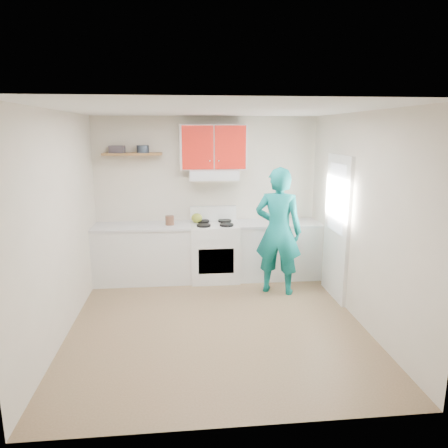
{
  "coord_description": "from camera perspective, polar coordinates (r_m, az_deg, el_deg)",
  "views": [
    {
      "loc": [
        -0.39,
        -4.78,
        2.37
      ],
      "look_at": [
        0.15,
        0.55,
        1.15
      ],
      "focal_mm": 32.9,
      "sensor_mm": 36.0,
      "label": 1
    }
  ],
  "objects": [
    {
      "name": "door",
      "position": [
        6.04,
        15.38,
        -0.5
      ],
      "size": [
        0.05,
        0.85,
        2.05
      ],
      "primitive_type": "cube",
      "color": "white",
      "rests_on": "floor"
    },
    {
      "name": "counter_left",
      "position": [
        6.69,
        -11.14,
        -4.09
      ],
      "size": [
        1.52,
        0.6,
        0.9
      ],
      "primitive_type": "cube",
      "color": "silver",
      "rests_on": "floor"
    },
    {
      "name": "upper_cabinets",
      "position": [
        6.54,
        -1.5,
        10.63
      ],
      "size": [
        1.02,
        0.33,
        0.7
      ],
      "primitive_type": "cube",
      "color": "red",
      "rests_on": "back_wall"
    },
    {
      "name": "counter_right",
      "position": [
        6.83,
        7.41,
        -3.6
      ],
      "size": [
        1.32,
        0.6,
        0.9
      ],
      "primitive_type": "cube",
      "color": "silver",
      "rests_on": "floor"
    },
    {
      "name": "kettle",
      "position": [
        6.62,
        -3.81,
        0.83
      ],
      "size": [
        0.23,
        0.23,
        0.15
      ],
      "primitive_type": "ellipsoid",
      "rotation": [
        0.0,
        0.0,
        0.33
      ],
      "color": "olive",
      "rests_on": "stove"
    },
    {
      "name": "shelf",
      "position": [
        6.58,
        -12.58,
        9.48
      ],
      "size": [
        0.9,
        0.3,
        0.04
      ],
      "primitive_type": "cube",
      "color": "brown",
      "rests_on": "back_wall"
    },
    {
      "name": "tin",
      "position": [
        6.55,
        -11.21,
        10.18
      ],
      "size": [
        0.2,
        0.2,
        0.12
      ],
      "primitive_type": "cylinder",
      "rotation": [
        0.0,
        0.0,
        0.05
      ],
      "color": "#333D4C",
      "rests_on": "shelf"
    },
    {
      "name": "left_wall",
      "position": [
        5.1,
        -21.71,
        -0.21
      ],
      "size": [
        0.04,
        3.8,
        2.6
      ],
      "primitive_type": "cube",
      "color": "beige",
      "rests_on": "floor"
    },
    {
      "name": "ceiling",
      "position": [
        4.8,
        -1.17,
        15.58
      ],
      "size": [
        3.6,
        3.8,
        0.04
      ],
      "primitive_type": "cube",
      "color": "white",
      "rests_on": "floor"
    },
    {
      "name": "crock",
      "position": [
        6.51,
        -7.55,
        0.41
      ],
      "size": [
        0.18,
        0.18,
        0.17
      ],
      "primitive_type": "cylinder",
      "rotation": [
        0.0,
        0.0,
        -0.43
      ],
      "color": "#533324",
      "rests_on": "counter_left"
    },
    {
      "name": "door_glass",
      "position": [
        5.95,
        15.37,
        3.48
      ],
      "size": [
        0.01,
        0.55,
        0.95
      ],
      "primitive_type": "cube",
      "color": "white",
      "rests_on": "door"
    },
    {
      "name": "right_wall",
      "position": [
        5.36,
        18.45,
        0.66
      ],
      "size": [
        0.04,
        3.8,
        2.6
      ],
      "primitive_type": "cube",
      "color": "beige",
      "rests_on": "floor"
    },
    {
      "name": "back_wall",
      "position": [
        6.77,
        -2.41,
        3.73
      ],
      "size": [
        3.6,
        0.04,
        2.6
      ],
      "primitive_type": "cube",
      "color": "beige",
      "rests_on": "floor"
    },
    {
      "name": "stove",
      "position": [
        6.65,
        -1.32,
        -3.86
      ],
      "size": [
        0.76,
        0.65,
        0.92
      ],
      "primitive_type": "cube",
      "color": "white",
      "rests_on": "floor"
    },
    {
      "name": "range_hood",
      "position": [
        6.51,
        -1.45,
        6.87
      ],
      "size": [
        0.76,
        0.44,
        0.15
      ],
      "primitive_type": "cube",
      "color": "silver",
      "rests_on": "back_wall"
    },
    {
      "name": "silicone_mat",
      "position": [
        6.88,
        10.84,
        0.29
      ],
      "size": [
        0.29,
        0.25,
        0.01
      ],
      "primitive_type": "cube",
      "rotation": [
        0.0,
        0.0,
        -0.03
      ],
      "color": "#B71612",
      "rests_on": "counter_right"
    },
    {
      "name": "books",
      "position": [
        6.58,
        -14.64,
        10.02
      ],
      "size": [
        0.24,
        0.19,
        0.11
      ],
      "primitive_type": "cube",
      "rotation": [
        0.0,
        0.0,
        -0.14
      ],
      "color": "#433B42",
      "rests_on": "shelf"
    },
    {
      "name": "cutting_board",
      "position": [
        6.58,
        4.03,
        -0.04
      ],
      "size": [
        0.37,
        0.31,
        0.02
      ],
      "primitive_type": "cube",
      "rotation": [
        0.0,
        0.0,
        0.27
      ],
      "color": "olive",
      "rests_on": "counter_right"
    },
    {
      "name": "floor",
      "position": [
        5.35,
        -1.04,
        -13.48
      ],
      "size": [
        3.8,
        3.8,
        0.0
      ],
      "primitive_type": "plane",
      "color": "brown",
      "rests_on": "ground"
    },
    {
      "name": "front_wall",
      "position": [
        3.09,
        1.8,
        -7.37
      ],
      "size": [
        3.6,
        0.04,
        2.6
      ],
      "primitive_type": "cube",
      "color": "beige",
      "rests_on": "floor"
    },
    {
      "name": "person",
      "position": [
        6.04,
        7.55,
        -1.0
      ],
      "size": [
        0.8,
        0.68,
        1.87
      ],
      "primitive_type": "imported",
      "rotation": [
        0.0,
        0.0,
        2.75
      ],
      "color": "#0D7875",
      "rests_on": "floor"
    }
  ]
}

